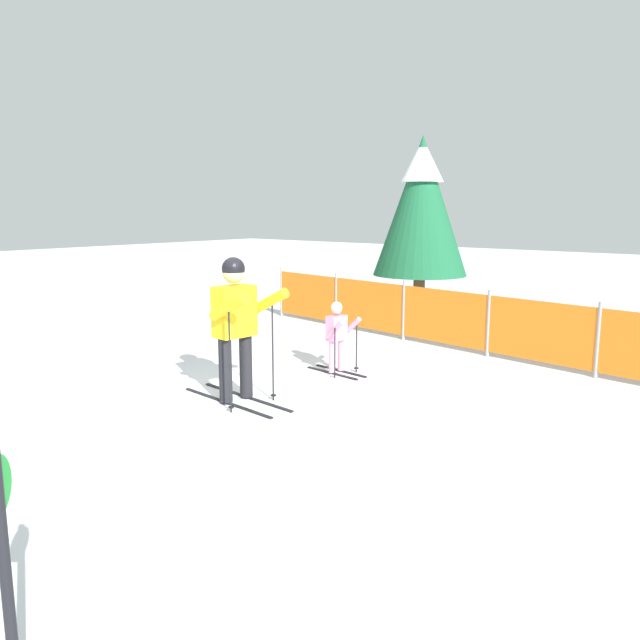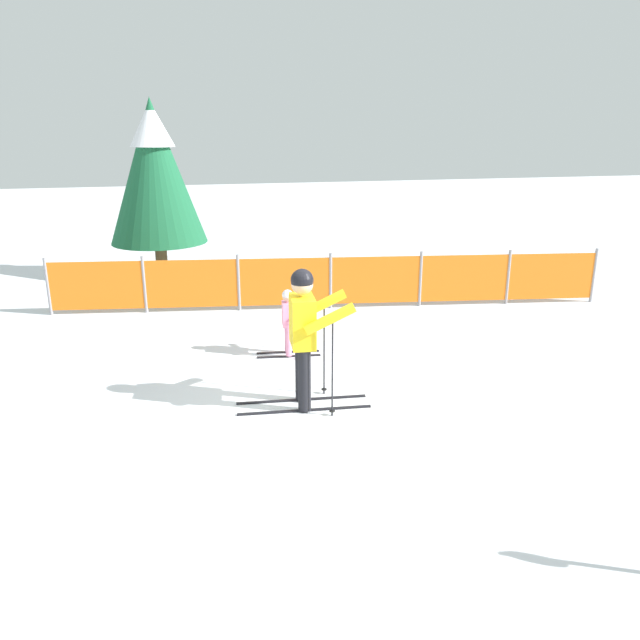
# 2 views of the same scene
# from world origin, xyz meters

# --- Properties ---
(ground_plane) EXTENTS (60.00, 60.00, 0.00)m
(ground_plane) POSITION_xyz_m (0.00, 0.00, 0.00)
(ground_plane) COLOR white
(skier_adult) EXTENTS (1.67, 0.78, 1.74)m
(skier_adult) POSITION_xyz_m (-0.10, 0.23, 1.05)
(skier_adult) COLOR black
(skier_adult) RESTS_ON ground_plane
(skier_child) EXTENTS (0.97, 0.51, 1.02)m
(skier_child) POSITION_xyz_m (0.04, 2.03, 0.59)
(skier_child) COLOR black
(skier_child) RESTS_ON ground_plane
(safety_fence) EXTENTS (10.22, 1.58, 1.06)m
(safety_fence) POSITION_xyz_m (1.26, 4.31, 0.53)
(safety_fence) COLOR gray
(safety_fence) RESTS_ON ground_plane
(conifer_far) EXTENTS (2.09, 2.09, 3.88)m
(conifer_far) POSITION_xyz_m (-1.84, 7.52, 2.40)
(conifer_far) COLOR #4C3823
(conifer_far) RESTS_ON ground_plane
(trail_marker) EXTENTS (0.20, 0.23, 1.33)m
(trail_marker) POSITION_xyz_m (2.70, -3.76, 0.83)
(trail_marker) COLOR black
(trail_marker) RESTS_ON ground_plane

